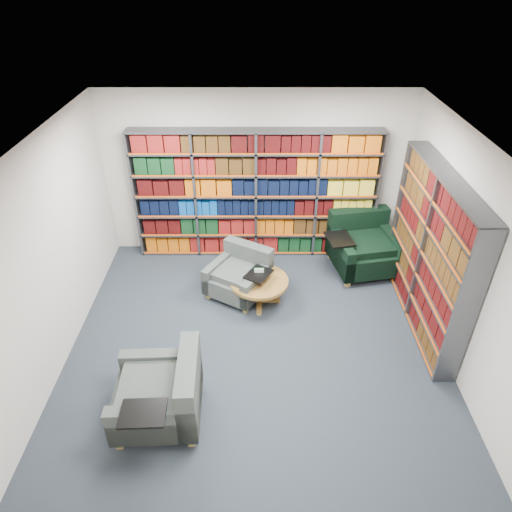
{
  "coord_description": "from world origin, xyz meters",
  "views": [
    {
      "loc": [
        -0.0,
        -4.53,
        4.47
      ],
      "look_at": [
        0.0,
        0.6,
        1.05
      ],
      "focal_mm": 32.0,
      "sensor_mm": 36.0,
      "label": 1
    }
  ],
  "objects_px": {
    "chair_teal_left": "(241,275)",
    "chair_green_right": "(362,247)",
    "chair_teal_front": "(166,395)",
    "coffee_table": "(259,284)"
  },
  "relations": [
    {
      "from": "chair_teal_left",
      "to": "chair_green_right",
      "type": "xyz_separation_m",
      "value": [
        2.01,
        0.71,
        0.07
      ]
    },
    {
      "from": "chair_teal_left",
      "to": "chair_green_right",
      "type": "distance_m",
      "value": 2.13
    },
    {
      "from": "chair_teal_front",
      "to": "coffee_table",
      "type": "xyz_separation_m",
      "value": [
        1.06,
        2.06,
        -0.01
      ]
    },
    {
      "from": "chair_teal_front",
      "to": "coffee_table",
      "type": "bearing_deg",
      "value": 62.9
    },
    {
      "from": "chair_teal_front",
      "to": "coffee_table",
      "type": "height_order",
      "value": "chair_teal_front"
    },
    {
      "from": "coffee_table",
      "to": "chair_green_right",
      "type": "bearing_deg",
      "value": 29.64
    },
    {
      "from": "chair_teal_front",
      "to": "coffee_table",
      "type": "distance_m",
      "value": 2.32
    },
    {
      "from": "chair_green_right",
      "to": "coffee_table",
      "type": "distance_m",
      "value": 1.99
    },
    {
      "from": "chair_teal_left",
      "to": "coffee_table",
      "type": "relative_size",
      "value": 1.26
    },
    {
      "from": "coffee_table",
      "to": "chair_teal_left",
      "type": "bearing_deg",
      "value": 134.76
    }
  ]
}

